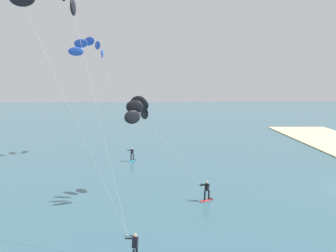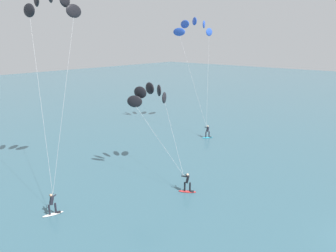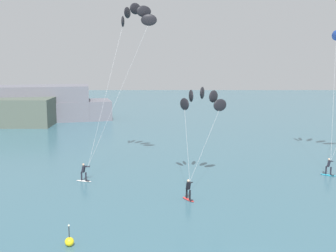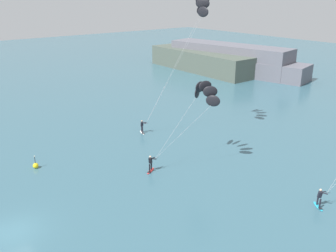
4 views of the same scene
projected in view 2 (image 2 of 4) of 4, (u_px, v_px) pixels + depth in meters
The scene contains 3 objects.
kitesurfer_nearshore at pixel (152, 98), 29.06m from camera, with size 4.32×7.48×8.63m.
kitesurfer_mid_water at pixel (51, 12), 25.67m from camera, with size 7.43×7.77×16.43m.
kitesurfer_far_out at pixel (195, 30), 44.04m from camera, with size 7.76×8.55×15.44m.
Camera 2 is at (-21.12, -0.86, 12.44)m, focal length 33.64 mm.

